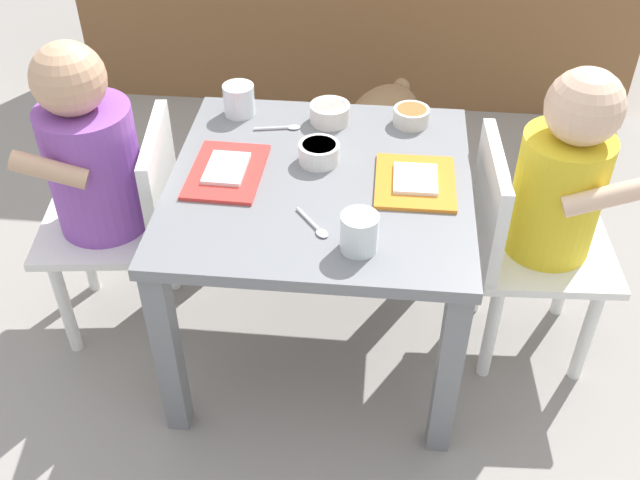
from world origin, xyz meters
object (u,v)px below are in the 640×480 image
object	(u,v)px
water_cup_left	(359,234)
spoon_by_left_tray	(315,226)
dining_table	(320,208)
veggie_bowl_near	(328,112)
seated_child_right	(554,190)
food_tray_left	(227,170)
spoon_by_right_tray	(282,128)
water_cup_right	(239,101)
food_tray_right	(415,181)
cereal_bowl_left_side	(411,116)
dog	(378,127)
veggie_bowl_far	(319,152)
seated_child_left	(98,165)

from	to	relation	value
water_cup_left	spoon_by_left_tray	xyz separation A→B (m)	(-0.08, 0.05, -0.03)
dining_table	veggie_bowl_near	world-z (taller)	veggie_bowl_near
seated_child_right	food_tray_left	size ratio (longest dim) A/B	3.33
veggie_bowl_near	spoon_by_right_tray	size ratio (longest dim) A/B	0.87
water_cup_left	water_cup_right	bearing A→B (deg)	123.56
water_cup_left	veggie_bowl_near	bearing A→B (deg)	102.35
veggie_bowl_near	spoon_by_left_tray	distance (m)	0.37
food_tray_right	cereal_bowl_left_side	world-z (taller)	cereal_bowl_left_side
water_cup_left	veggie_bowl_near	world-z (taller)	water_cup_left
seated_child_right	dog	world-z (taller)	seated_child_right
water_cup_right	veggie_bowl_far	world-z (taller)	water_cup_right
spoon_by_left_tray	spoon_by_right_tray	xyz separation A→B (m)	(-0.10, 0.33, 0.00)
water_cup_left	veggie_bowl_near	distance (m)	0.43
veggie_bowl_far	spoon_by_left_tray	bearing A→B (deg)	-86.47
water_cup_left	spoon_by_right_tray	size ratio (longest dim) A/B	0.70
dog	food_tray_right	world-z (taller)	food_tray_right
seated_child_left	veggie_bowl_near	distance (m)	0.49
water_cup_right	spoon_by_left_tray	xyz separation A→B (m)	(0.21, -0.38, -0.03)
water_cup_right	spoon_by_right_tray	size ratio (longest dim) A/B	0.69
water_cup_left	cereal_bowl_left_side	xyz separation A→B (m)	(0.09, 0.43, -0.01)
veggie_bowl_far	food_tray_left	bearing A→B (deg)	-161.89
dog	veggie_bowl_far	xyz separation A→B (m)	(-0.11, -0.53, 0.25)
dog	food_tray_right	distance (m)	0.64
veggie_bowl_near	spoon_by_right_tray	distance (m)	0.10
food_tray_right	water_cup_right	size ratio (longest dim) A/B	2.63
dining_table	seated_child_right	distance (m)	0.46
veggie_bowl_far	spoon_by_right_tray	distance (m)	0.15
cereal_bowl_left_side	spoon_by_left_tray	world-z (taller)	cereal_bowl_left_side
dining_table	spoon_by_left_tray	bearing A→B (deg)	-87.98
spoon_by_right_tray	seated_child_left	bearing A→B (deg)	-156.73
food_tray_right	spoon_by_right_tray	xyz separation A→B (m)	(-0.28, 0.17, -0.00)
spoon_by_right_tray	veggie_bowl_far	bearing A→B (deg)	-52.00
food_tray_left	seated_child_left	bearing A→B (deg)	175.72
seated_child_left	spoon_by_right_tray	xyz separation A→B (m)	(0.36, 0.15, 0.02)
veggie_bowl_near	spoon_by_right_tray	xyz separation A→B (m)	(-0.09, -0.04, -0.02)
food_tray_right	spoon_by_left_tray	xyz separation A→B (m)	(-0.18, -0.15, -0.00)
dog	cereal_bowl_left_side	bearing A→B (deg)	-78.74
food_tray_left	food_tray_right	distance (m)	0.37
food_tray_left	spoon_by_left_tray	world-z (taller)	food_tray_left
dining_table	veggie_bowl_near	xyz separation A→B (m)	(-0.00, 0.22, 0.10)
food_tray_left	spoon_by_left_tray	distance (m)	0.24
dining_table	food_tray_left	xyz separation A→B (m)	(-0.18, 0.00, 0.08)
food_tray_right	water_cup_right	xyz separation A→B (m)	(-0.39, 0.23, 0.02)
seated_child_left	cereal_bowl_left_side	xyz separation A→B (m)	(0.63, 0.20, 0.03)
dining_table	seated_child_left	distance (m)	0.46
food_tray_left	food_tray_right	size ratio (longest dim) A/B	1.14
seated_child_left	cereal_bowl_left_side	world-z (taller)	seated_child_left
spoon_by_right_tray	spoon_by_left_tray	bearing A→B (deg)	-72.41
seated_child_right	veggie_bowl_near	world-z (taller)	seated_child_right
dining_table	seated_child_left	xyz separation A→B (m)	(-0.46, 0.02, 0.06)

